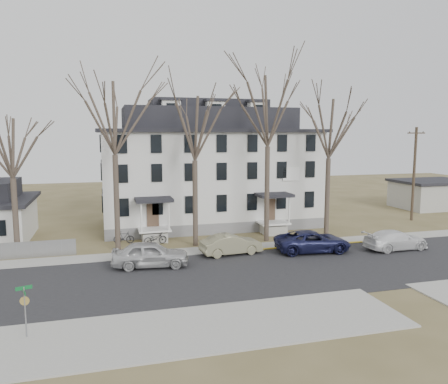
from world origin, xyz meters
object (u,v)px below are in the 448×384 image
object	(u,v)px
tree_center	(268,105)
car_silver	(150,255)
car_navy	(313,242)
tree_mid_right	(330,124)
bicycle_left	(155,239)
boarding_house	(208,169)
utility_pole_far	(414,173)
tree_bungalow	(11,144)
bicycle_right	(124,238)
tree_mid_left	(195,124)
tree_far_left	(114,113)
car_tan	(231,245)
car_white	(396,240)
street_sign	(25,303)

from	to	relation	value
tree_center	car_silver	distance (m)	15.12
tree_center	car_navy	xyz separation A→B (m)	(2.10, -4.22, -10.30)
tree_center	tree_mid_right	xyz separation A→B (m)	(5.50, 0.00, -1.48)
bicycle_left	tree_mid_right	bearing A→B (deg)	-107.14
boarding_house	utility_pole_far	world-z (taller)	boarding_house
car_navy	bicycle_left	xyz separation A→B (m)	(-11.17, 5.25, -0.28)
tree_bungalow	bicycle_right	bearing A→B (deg)	15.00
tree_mid_left	tree_bungalow	distance (m)	13.08
tree_bungalow	bicycle_left	world-z (taller)	tree_bungalow
tree_far_left	car_tan	world-z (taller)	tree_far_left
car_navy	car_white	xyz separation A→B (m)	(6.42, -1.09, -0.05)
tree_mid_left	bicycle_right	distance (m)	10.82
car_tan	tree_mid_right	bearing A→B (deg)	-77.17
car_silver	bicycle_left	distance (m)	5.95
utility_pole_far	bicycle_left	bearing A→B (deg)	-173.20
boarding_house	bicycle_right	size ratio (longest dim) A/B	12.59
car_white	bicycle_right	bearing A→B (deg)	67.20
car_navy	tree_far_left	bearing A→B (deg)	79.03
tree_bungalow	bicycle_right	xyz separation A→B (m)	(7.52, 2.01, -7.62)
tree_bungalow	car_white	world-z (taller)	tree_bungalow
car_silver	car_navy	bearing A→B (deg)	-80.38
tree_far_left	car_silver	distance (m)	10.82
street_sign	tree_center	bearing A→B (deg)	22.23
car_tan	car_navy	bearing A→B (deg)	-104.71
tree_mid_right	bicycle_right	distance (m)	19.38
car_silver	bicycle_left	xyz separation A→B (m)	(0.97, 5.86, -0.36)
tree_bungalow	car_tan	world-z (taller)	tree_bungalow
boarding_house	car_white	bearing A→B (deg)	-49.44
car_navy	boarding_house	bearing A→B (deg)	28.07
utility_pole_far	car_silver	bearing A→B (deg)	-161.85
tree_bungalow	bicycle_left	bearing A→B (deg)	5.93
tree_mid_left	tree_bungalow	bearing A→B (deg)	180.00
car_silver	car_white	size ratio (longest dim) A/B	1.00
tree_mid_left	tree_mid_right	bearing A→B (deg)	0.00
car_silver	boarding_house	bearing A→B (deg)	-21.74
car_navy	bicycle_left	bearing A→B (deg)	70.52
car_white	tree_mid_left	bearing A→B (deg)	67.22
car_silver	bicycle_right	world-z (taller)	car_silver
tree_center	car_white	bearing A→B (deg)	-31.91
tree_center	car_navy	bearing A→B (deg)	-63.57
tree_center	tree_mid_left	bearing A→B (deg)	180.00
tree_mid_left	tree_mid_right	distance (m)	11.50
tree_center	utility_pole_far	size ratio (longest dim) A/B	1.55
tree_center	car_tan	size ratio (longest dim) A/B	3.24
car_navy	street_sign	xyz separation A→B (m)	(-18.38, -9.46, 0.80)
utility_pole_far	bicycle_left	xyz separation A→B (m)	(-26.57, -3.17, -4.40)
tree_mid_right	car_silver	size ratio (longest dim) A/B	2.52
car_tan	tree_far_left	bearing A→B (deg)	60.98
tree_bungalow	utility_pole_far	bearing A→B (deg)	6.56
tree_mid_left	tree_center	xyz separation A→B (m)	(6.00, 0.00, 1.48)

